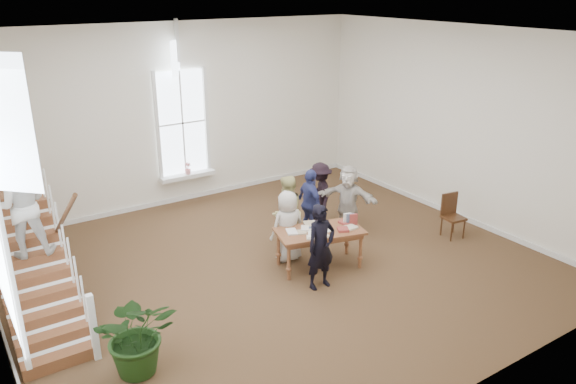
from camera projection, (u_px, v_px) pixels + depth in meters
ground at (278, 267)px, 11.24m from camera, size 10.00×10.00×0.00m
room_shell at (187, 186)px, 14.53m from camera, size 10.49×10.00×10.00m
staircase at (25, 229)px, 9.02m from camera, size 1.10×4.10×2.92m
library_table at (320, 234)px, 11.02m from camera, size 1.85×1.25×0.86m
police_officer at (321, 247)px, 10.24m from camera, size 0.60×0.40×1.63m
elderly_woman at (288, 226)px, 11.29m from camera, size 0.75×0.52×1.48m
person_yellow at (287, 212)px, 11.82m from camera, size 0.91×0.79×1.60m
woman_cluster_a at (310, 204)px, 12.34m from camera, size 0.47×0.95×1.56m
woman_cluster_b at (320, 194)px, 13.01m from camera, size 0.87×1.10×1.49m
woman_cluster_c at (348, 199)px, 12.65m from camera, size 1.18×1.44×1.54m
floor_plant at (138, 334)px, 8.02m from camera, size 1.38×1.28×1.27m
side_chair at (452, 213)px, 12.44m from camera, size 0.49×0.49×0.99m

